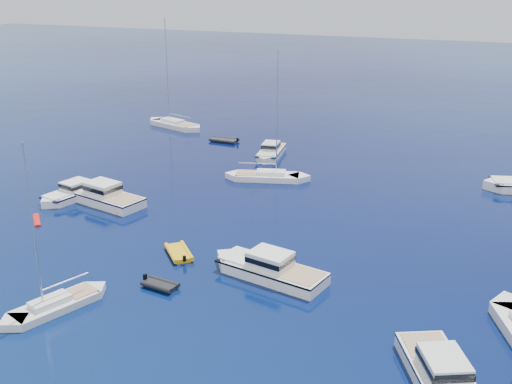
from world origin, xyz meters
TOP-DOWN VIEW (x-y plane):
  - ground at (0.00, 0.00)m, footprint 400.00×400.00m
  - motor_cruiser_left at (-19.45, 21.29)m, footprint 4.31×8.91m
  - motor_cruiser_centre at (5.28, 13.01)m, footprint 10.45×4.92m
  - motor_cruiser_far_l at (-16.09, 21.30)m, footprint 10.94×5.36m
  - motor_cruiser_horizon at (-6.82, 43.38)m, footprint 3.94×8.71m
  - sailboat_fore at (-6.19, 2.79)m, footprint 4.89×8.68m
  - sailboat_centre at (-3.61, 34.50)m, footprint 10.29×5.37m
  - sailboat_far_l at (-25.86, 52.11)m, footprint 11.45×6.02m
  - tender_yellow at (-2.80, 13.61)m, footprint 4.03×4.08m
  - tender_grey_near at (-1.25, 8.24)m, footprint 2.94×1.92m
  - tender_grey_far at (-15.27, 47.34)m, footprint 4.06×2.22m
  - kayak_orange at (-18.66, 14.83)m, footprint 2.61×2.60m

SIDE VIEW (x-z plane):
  - ground at x=0.00m, z-range 0.00..0.00m
  - motor_cruiser_left at x=-19.45m, z-range -1.12..1.12m
  - motor_cruiser_centre at x=5.28m, z-range -1.32..1.32m
  - motor_cruiser_far_l at x=-16.09m, z-range -1.38..1.38m
  - motor_cruiser_horizon at x=-6.82m, z-range -1.10..1.10m
  - sailboat_fore at x=-6.19m, z-range -6.20..6.20m
  - sailboat_centre at x=-3.61m, z-range -7.32..7.32m
  - sailboat_far_l at x=-25.86m, z-range -8.15..8.15m
  - tender_yellow at x=-2.80m, z-range -0.47..0.47m
  - tender_grey_near at x=-1.25m, z-range -0.47..0.47m
  - tender_grey_far at x=-15.27m, z-range -0.47..0.47m
  - kayak_orange at x=-18.66m, z-range -0.15..0.15m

